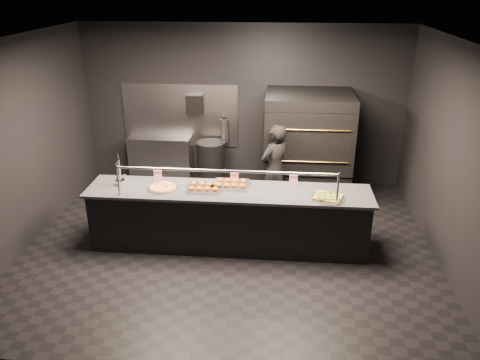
{
  "coord_description": "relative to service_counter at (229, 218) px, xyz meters",
  "views": [
    {
      "loc": [
        0.71,
        -6.05,
        3.73
      ],
      "look_at": [
        0.15,
        0.2,
        1.0
      ],
      "focal_mm": 35.0,
      "sensor_mm": 36.0,
      "label": 1
    }
  ],
  "objects": [
    {
      "name": "round_pizza",
      "position": [
        -0.95,
        -0.03,
        0.47
      ],
      "size": [
        0.45,
        0.45,
        0.03
      ],
      "color": "silver",
      "rests_on": "service_counter"
    },
    {
      "name": "prep_shelf",
      "position": [
        -1.6,
        2.32,
        -0.01
      ],
      "size": [
        1.2,
        0.35,
        0.9
      ],
      "primitive_type": "cube",
      "color": "#99999E",
      "rests_on": "ground"
    },
    {
      "name": "pizza_oven",
      "position": [
        1.2,
        1.9,
        0.5
      ],
      "size": [
        1.5,
        1.23,
        1.91
      ],
      "color": "black",
      "rests_on": "ground"
    },
    {
      "name": "towel_dispenser",
      "position": [
        -0.9,
        2.39,
        1.09
      ],
      "size": [
        0.3,
        0.2,
        0.35
      ],
      "primitive_type": "cube",
      "color": "black",
      "rests_on": "room"
    },
    {
      "name": "condiment_jar",
      "position": [
        -1.67,
        0.28,
        0.5
      ],
      "size": [
        0.14,
        0.05,
        0.09
      ],
      "color": "silver",
      "rests_on": "service_counter"
    },
    {
      "name": "room",
      "position": [
        -0.02,
        0.05,
        1.03
      ],
      "size": [
        6.04,
        6.0,
        3.0
      ],
      "color": "black",
      "rests_on": "ground"
    },
    {
      "name": "square_pizza",
      "position": [
        1.4,
        -0.15,
        0.47
      ],
      "size": [
        0.46,
        0.46,
        0.05
      ],
      "color": "silver",
      "rests_on": "service_counter"
    },
    {
      "name": "service_counter",
      "position": [
        0.0,
        0.0,
        0.0
      ],
      "size": [
        4.1,
        0.78,
        1.37
      ],
      "color": "black",
      "rests_on": "ground"
    },
    {
      "name": "worker",
      "position": [
        0.64,
        1.19,
        0.32
      ],
      "size": [
        0.67,
        0.66,
        1.56
      ],
      "primitive_type": "imported",
      "rotation": [
        0.0,
        0.0,
        3.86
      ],
      "color": "black",
      "rests_on": "ground"
    },
    {
      "name": "tent_cards",
      "position": [
        -0.04,
        0.28,
        0.53
      ],
      "size": [
        2.15,
        0.04,
        0.15
      ],
      "color": "white",
      "rests_on": "service_counter"
    },
    {
      "name": "fire_extinguisher",
      "position": [
        -0.35,
        2.4,
        0.6
      ],
      "size": [
        0.14,
        0.14,
        0.51
      ],
      "color": "#B2B2B7",
      "rests_on": "room"
    },
    {
      "name": "beer_tap",
      "position": [
        -1.6,
        0.04,
        0.61
      ],
      "size": [
        0.14,
        0.2,
        0.53
      ],
      "color": "silver",
      "rests_on": "service_counter"
    },
    {
      "name": "slider_tray_b",
      "position": [
        0.02,
        0.15,
        0.49
      ],
      "size": [
        0.58,
        0.48,
        0.08
      ],
      "color": "silver",
      "rests_on": "service_counter"
    },
    {
      "name": "trash_bin",
      "position": [
        -0.58,
        2.15,
        -0.02
      ],
      "size": [
        0.54,
        0.54,
        0.89
      ],
      "primitive_type": "cylinder",
      "color": "black",
      "rests_on": "ground"
    },
    {
      "name": "slider_tray_a",
      "position": [
        -0.35,
        -0.0,
        0.49
      ],
      "size": [
        0.57,
        0.47,
        0.08
      ],
      "color": "silver",
      "rests_on": "service_counter"
    }
  ]
}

